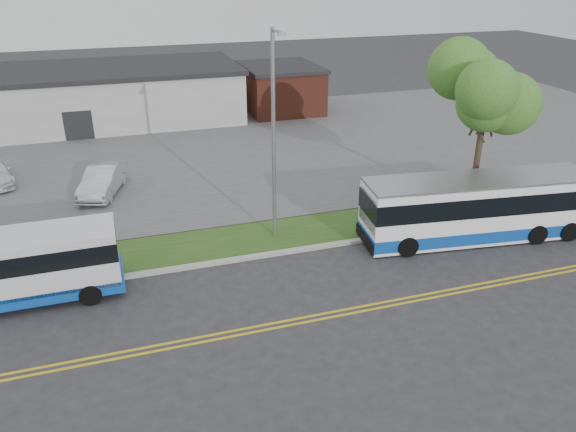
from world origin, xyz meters
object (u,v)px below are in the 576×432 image
object	(u,v)px
shuttle_bus	(39,264)
transit_bus	(477,208)
tree_east	(487,91)
parked_car_a	(102,181)
pedestrian	(42,259)
streetlight_near	(274,131)

from	to	relation	value
shuttle_bus	transit_bus	world-z (taller)	transit_bus
tree_east	transit_bus	bearing A→B (deg)	-122.58
shuttle_bus	parked_car_a	distance (m)	10.50
pedestrian	transit_bus	bearing A→B (deg)	171.22
streetlight_near	pedestrian	world-z (taller)	streetlight_near
transit_bus	parked_car_a	bearing A→B (deg)	153.72
transit_bus	parked_car_a	size ratio (longest dim) A/B	2.38
transit_bus	pedestrian	size ratio (longest dim) A/B	5.96
streetlight_near	pedestrian	bearing A→B (deg)	-175.32
tree_east	streetlight_near	bearing A→B (deg)	-178.58
shuttle_bus	streetlight_near	bearing A→B (deg)	11.73
tree_east	streetlight_near	distance (m)	11.05
shuttle_bus	transit_bus	size ratio (longest dim) A/B	0.65
shuttle_bus	parked_car_a	xyz separation A→B (m)	(2.46, 10.19, -0.61)
streetlight_near	transit_bus	xyz separation A→B (m)	(9.02, -2.82, -3.71)
tree_east	parked_car_a	world-z (taller)	tree_east
tree_east	transit_bus	size ratio (longest dim) A/B	0.75
transit_bus	pedestrian	distance (m)	19.25
tree_east	streetlight_near	xyz separation A→B (m)	(-11.00, -0.27, -0.97)
tree_east	pedestrian	size ratio (longest dim) A/B	4.48
transit_bus	pedestrian	world-z (taller)	transit_bus
tree_east	parked_car_a	bearing A→B (deg)	157.28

